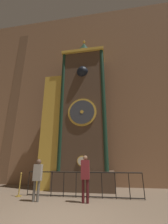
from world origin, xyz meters
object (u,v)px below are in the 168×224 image
Objects in this scene: visitor_near at (38,175)px; stanchion_post at (19,188)px; clock_tower at (78,114)px; visitor_far at (85,174)px.

stanchion_post is (-1.25, 0.79, -0.65)m from visitor_near.
clock_tower reaches higher than visitor_near.
clock_tower is 10.24× the size of stanchion_post.
visitor_near is at bearing -32.54° from stanchion_post.
visitor_far is 1.71× the size of stanchion_post.
clock_tower reaches higher than visitor_far.
stanchion_post is at bearing 167.92° from visitor_far.
stanchion_post is at bearing -137.67° from clock_tower.
visitor_near is 1.62m from stanchion_post.
clock_tower is 5.29m from stanchion_post.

